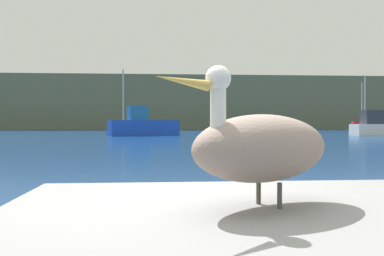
% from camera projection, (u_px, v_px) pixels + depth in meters
% --- Properties ---
extents(hillside_backdrop, '(140.00, 14.04, 8.20)m').
position_uv_depth(hillside_backdrop, '(165.00, 104.00, 64.89)').
color(hillside_backdrop, '#5B664C').
rests_on(hillside_backdrop, ground).
extents(pelican, '(1.25, 0.98, 0.85)m').
position_uv_depth(pelican, '(262.00, 147.00, 2.42)').
color(pelican, gray).
rests_on(pelican, pier_dock).
extents(fishing_boat_white, '(5.57, 2.24, 5.35)m').
position_uv_depth(fishing_boat_white, '(379.00, 126.00, 35.32)').
color(fishing_boat_white, white).
rests_on(fishing_boat_white, ground).
extents(fishing_boat_red, '(5.20, 3.09, 5.72)m').
position_uv_depth(fishing_boat_red, '(375.00, 125.00, 44.98)').
color(fishing_boat_red, red).
rests_on(fishing_boat_red, ground).
extents(fishing_boat_blue, '(6.39, 3.82, 5.77)m').
position_uv_depth(fishing_boat_blue, '(143.00, 126.00, 34.74)').
color(fishing_boat_blue, blue).
rests_on(fishing_boat_blue, ground).
extents(mooring_buoy, '(0.61, 0.61, 0.61)m').
position_uv_depth(mooring_buoy, '(242.00, 142.00, 18.01)').
color(mooring_buoy, yellow).
rests_on(mooring_buoy, ground).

